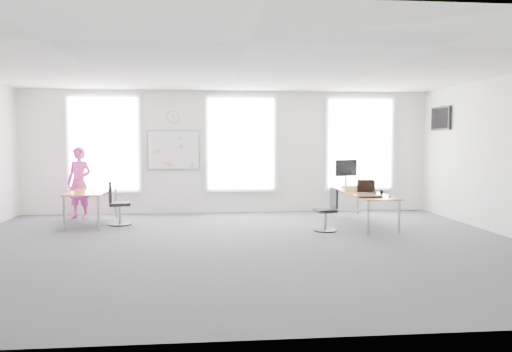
{
  "coord_description": "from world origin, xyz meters",
  "views": [
    {
      "loc": [
        -0.52,
        -8.31,
        1.78
      ],
      "look_at": [
        0.4,
        1.2,
        1.1
      ],
      "focal_mm": 35.0,
      "sensor_mm": 36.0,
      "label": 1
    }
  ],
  "objects": [
    {
      "name": "floor",
      "position": [
        0.0,
        0.0,
        0.0
      ],
      "size": [
        10.0,
        10.0,
        0.0
      ],
      "primitive_type": "plane",
      "color": "#2C2B31",
      "rests_on": "ground"
    },
    {
      "name": "ceiling",
      "position": [
        0.0,
        0.0,
        3.0
      ],
      "size": [
        10.0,
        10.0,
        0.0
      ],
      "primitive_type": "plane",
      "rotation": [
        3.14,
        0.0,
        0.0
      ],
      "color": "white",
      "rests_on": "ground"
    },
    {
      "name": "wall_back",
      "position": [
        0.0,
        4.0,
        1.5
      ],
      "size": [
        10.0,
        0.0,
        10.0
      ],
      "primitive_type": "plane",
      "rotation": [
        1.57,
        0.0,
        0.0
      ],
      "color": "white",
      "rests_on": "ground"
    },
    {
      "name": "wall_front",
      "position": [
        0.0,
        -4.0,
        1.5
      ],
      "size": [
        10.0,
        0.0,
        10.0
      ],
      "primitive_type": "plane",
      "rotation": [
        -1.57,
        0.0,
        0.0
      ],
      "color": "white",
      "rests_on": "ground"
    },
    {
      "name": "window_left",
      "position": [
        -3.0,
        3.97,
        1.7
      ],
      "size": [
        1.6,
        0.06,
        2.2
      ],
      "primitive_type": "cube",
      "color": "white",
      "rests_on": "wall_back"
    },
    {
      "name": "window_mid",
      "position": [
        0.3,
        3.97,
        1.7
      ],
      "size": [
        1.6,
        0.06,
        2.2
      ],
      "primitive_type": "cube",
      "color": "white",
      "rests_on": "wall_back"
    },
    {
      "name": "window_right",
      "position": [
        3.3,
        3.97,
        1.7
      ],
      "size": [
        1.6,
        0.06,
        2.2
      ],
      "primitive_type": "cube",
      "color": "white",
      "rests_on": "wall_back"
    },
    {
      "name": "desk_right",
      "position": [
        2.81,
        2.13,
        0.62
      ],
      "size": [
        0.73,
        2.74,
        0.67
      ],
      "color": "#AE5E2C",
      "rests_on": "ground"
    },
    {
      "name": "desk_left",
      "position": [
        -3.0,
        2.62,
        0.66
      ],
      "size": [
        0.78,
        1.96,
        0.72
      ],
      "color": "#AE5E2C",
      "rests_on": "ground"
    },
    {
      "name": "chair_right",
      "position": [
        1.83,
        1.23,
        0.37
      ],
      "size": [
        0.45,
        0.45,
        0.84
      ],
      "rotation": [
        0.0,
        0.0,
        -1.46
      ],
      "color": "black",
      "rests_on": "ground"
    },
    {
      "name": "chair_left",
      "position": [
        -2.43,
        2.35,
        0.4
      ],
      "size": [
        0.5,
        0.5,
        0.92
      ],
      "rotation": [
        0.0,
        0.0,
        1.81
      ],
      "color": "black",
      "rests_on": "ground"
    },
    {
      "name": "person",
      "position": [
        -3.44,
        3.35,
        0.82
      ],
      "size": [
        0.7,
        0.58,
        1.64
      ],
      "primitive_type": "imported",
      "rotation": [
        0.0,
        0.0,
        -0.35
      ],
      "color": "#D733AB",
      "rests_on": "ground"
    },
    {
      "name": "whiteboard",
      "position": [
        -1.35,
        3.97,
        1.55
      ],
      "size": [
        1.2,
        0.03,
        0.9
      ],
      "primitive_type": "cube",
      "color": "silver",
      "rests_on": "wall_back"
    },
    {
      "name": "wall_clock",
      "position": [
        -1.35,
        3.97,
        2.35
      ],
      "size": [
        0.3,
        0.04,
        0.3
      ],
      "primitive_type": "cylinder",
      "rotation": [
        1.57,
        0.0,
        0.0
      ],
      "color": "gray",
      "rests_on": "wall_back"
    },
    {
      "name": "tv",
      "position": [
        4.95,
        3.0,
        2.3
      ],
      "size": [
        0.06,
        0.9,
        0.55
      ],
      "primitive_type": "cube",
      "color": "black",
      "rests_on": "wall_right"
    },
    {
      "name": "keyboard",
      "position": [
        2.64,
        1.13,
        0.68
      ],
      "size": [
        0.48,
        0.18,
        0.02
      ],
      "primitive_type": "cube",
      "rotation": [
        0.0,
        0.0,
        -0.03
      ],
      "color": "black",
      "rests_on": "desk_right"
    },
    {
      "name": "mouse",
      "position": [
        3.04,
        1.14,
        0.69
      ],
      "size": [
        0.09,
        0.12,
        0.04
      ],
      "primitive_type": "ellipsoid",
      "rotation": [
        0.0,
        0.0,
        0.31
      ],
      "color": "black",
      "rests_on": "desk_right"
    },
    {
      "name": "lens_cap",
      "position": [
        2.95,
        1.51,
        0.67
      ],
      "size": [
        0.07,
        0.07,
        0.01
      ],
      "primitive_type": "cylinder",
      "rotation": [
        0.0,
        0.0,
        0.1
      ],
      "color": "black",
      "rests_on": "desk_right"
    },
    {
      "name": "headphones",
      "position": [
        2.99,
        1.68,
        0.71
      ],
      "size": [
        0.17,
        0.09,
        0.1
      ],
      "rotation": [
        0.0,
        0.0,
        0.06
      ],
      "color": "black",
      "rests_on": "desk_right"
    },
    {
      "name": "laptop_sleeve",
      "position": [
        2.83,
        1.96,
        0.81
      ],
      "size": [
        0.36,
        0.29,
        0.29
      ],
      "rotation": [
        0.0,
        0.0,
        -0.31
      ],
      "color": "black",
      "rests_on": "desk_right"
    },
    {
      "name": "paper_stack",
      "position": [
        2.66,
        2.53,
        0.72
      ],
      "size": [
        0.3,
        0.23,
        0.1
      ],
      "primitive_type": "cube",
      "rotation": [
        0.0,
        0.0,
        -0.01
      ],
      "color": "#EFE6BC",
      "rests_on": "desk_right"
    },
    {
      "name": "monitor",
      "position": [
        2.77,
        3.28,
        1.06
      ],
      "size": [
        0.58,
        0.25,
        0.66
      ],
      "rotation": [
        0.0,
        0.0,
        0.33
      ],
      "color": "black",
      "rests_on": "desk_right"
    }
  ]
}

